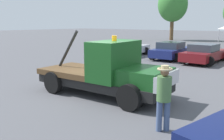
% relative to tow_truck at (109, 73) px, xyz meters
% --- Properties ---
extents(ground_plane, '(160.00, 160.00, 0.00)m').
position_rel_tow_truck_xyz_m(ground_plane, '(-0.33, -0.02, -0.92)').
color(ground_plane, '#545459').
extents(tow_truck, '(5.54, 2.42, 2.51)m').
position_rel_tow_truck_xyz_m(tow_truck, '(0.00, 0.00, 0.00)').
color(tow_truck, black).
rests_on(tow_truck, ground).
extents(person_near_truck, '(0.39, 0.39, 1.76)m').
position_rel_tow_truck_xyz_m(person_near_truck, '(3.13, -1.62, 0.12)').
color(person_near_truck, '#475B84').
rests_on(person_near_truck, ground).
extents(parked_car_silver, '(2.58, 4.86, 1.34)m').
position_rel_tow_truck_xyz_m(parked_car_silver, '(-6.27, 10.12, -0.27)').
color(parked_car_silver, '#B7B7BC').
rests_on(parked_car_silver, ground).
extents(parked_car_navy, '(2.60, 4.50, 1.34)m').
position_rel_tow_truck_xyz_m(parked_car_navy, '(-2.48, 10.90, -0.27)').
color(parked_car_navy, navy).
rests_on(parked_car_navy, ground).
extents(parked_car_maroon, '(2.52, 4.79, 1.34)m').
position_rel_tow_truck_xyz_m(parked_car_maroon, '(0.16, 10.66, -0.27)').
color(parked_car_maroon, maroon).
rests_on(parked_car_maroon, ground).
extents(tree_right, '(4.66, 4.66, 8.31)m').
position_rel_tow_truck_xyz_m(tree_right, '(-11.70, 30.64, 4.66)').
color(tree_right, brown).
rests_on(tree_right, ground).
extents(traffic_cone, '(0.40, 0.40, 0.55)m').
position_rel_tow_truck_xyz_m(traffic_cone, '(-1.28, 3.82, -0.67)').
color(traffic_cone, black).
rests_on(traffic_cone, ground).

